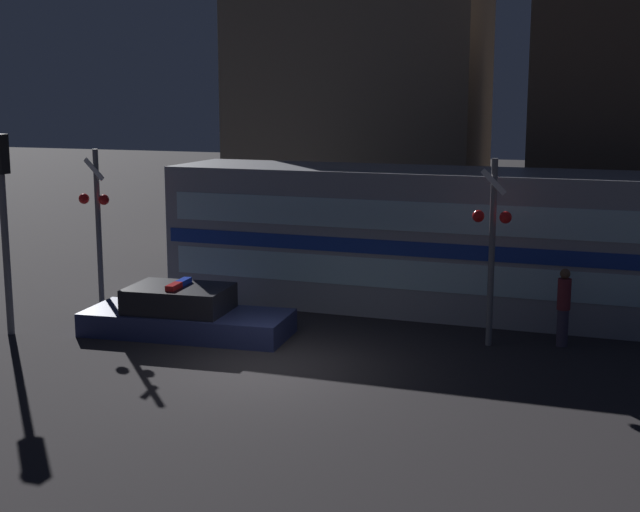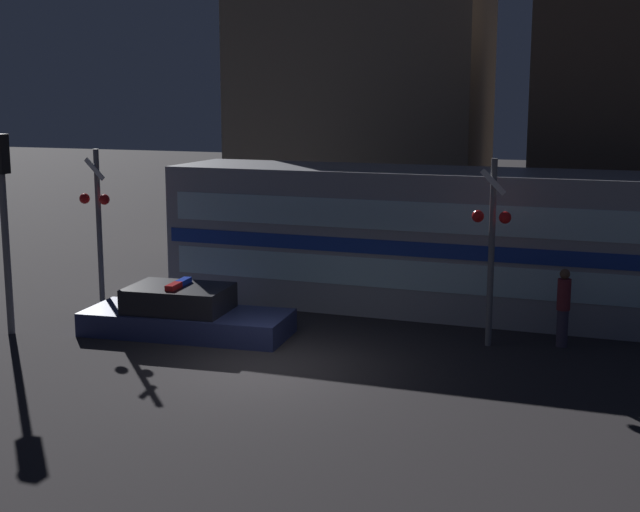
{
  "view_description": "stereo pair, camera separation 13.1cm",
  "coord_description": "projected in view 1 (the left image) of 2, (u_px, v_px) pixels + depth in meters",
  "views": [
    {
      "loc": [
        7.06,
        -16.1,
        5.58
      ],
      "look_at": [
        -0.29,
        4.0,
        1.64
      ],
      "focal_mm": 50.0,
      "sensor_mm": 36.0,
      "label": 1
    },
    {
      "loc": [
        7.19,
        -16.06,
        5.58
      ],
      "look_at": [
        -0.29,
        4.0,
        1.64
      ],
      "focal_mm": 50.0,
      "sensor_mm": 36.0,
      "label": 2
    }
  ],
  "objects": [
    {
      "name": "crossing_signal_far",
      "position": [
        97.0,
        220.0,
        22.65
      ],
      "size": [
        0.86,
        0.35,
        4.18
      ],
      "color": "slate",
      "rests_on": "ground_plane"
    },
    {
      "name": "ground_plane",
      "position": [
        266.0,
        368.0,
        18.27
      ],
      "size": [
        120.0,
        120.0,
        0.0
      ],
      "primitive_type": "plane",
      "color": "#262326"
    },
    {
      "name": "police_car",
      "position": [
        185.0,
        315.0,
        20.79
      ],
      "size": [
        4.96,
        2.28,
        1.25
      ],
      "rotation": [
        0.0,
        0.0,
        0.09
      ],
      "color": "navy",
      "rests_on": "ground_plane"
    },
    {
      "name": "building_left",
      "position": [
        359.0,
        124.0,
        31.75
      ],
      "size": [
        8.7,
        4.67,
        8.9
      ],
      "color": "#726656",
      "rests_on": "ground_plane"
    },
    {
      "name": "traffic_light_corner",
      "position": [
        3.0,
        207.0,
        20.35
      ],
      "size": [
        0.3,
        0.46,
        4.66
      ],
      "color": "slate",
      "rests_on": "ground_plane"
    },
    {
      "name": "crossing_signal_near",
      "position": [
        492.0,
        240.0,
        19.48
      ],
      "size": [
        0.86,
        0.35,
        4.18
      ],
      "color": "slate",
      "rests_on": "ground_plane"
    },
    {
      "name": "train",
      "position": [
        440.0,
        240.0,
        22.95
      ],
      "size": [
        14.35,
        3.01,
        3.64
      ],
      "color": "gray",
      "rests_on": "ground_plane"
    },
    {
      "name": "pedestrian",
      "position": [
        564.0,
        307.0,
        19.72
      ],
      "size": [
        0.3,
        0.3,
        1.76
      ],
      "color": "#3F384C",
      "rests_on": "ground_plane"
    }
  ]
}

